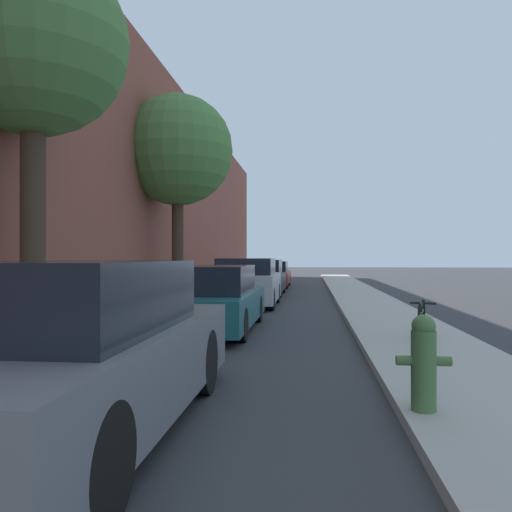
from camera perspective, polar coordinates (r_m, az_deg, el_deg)
ground_plane at (r=14.89m, az=1.74°, el=-5.88°), size 120.00×120.00×0.00m
sidewalk_left at (r=15.37m, az=-9.16°, el=-5.47°), size 2.00×52.00×0.12m
sidewalk_right at (r=14.96m, az=12.94°, el=-5.62°), size 2.00×52.00×0.12m
building_facade_left at (r=15.91m, az=-13.91°, el=9.00°), size 0.70×52.00×8.03m
parked_car_grey at (r=4.70m, az=-19.36°, el=-9.96°), size 1.81×4.61×1.47m
parked_car_teal at (r=10.71m, az=-4.72°, el=-4.79°), size 1.71×4.55×1.32m
parked_car_silver at (r=15.95m, az=-0.97°, el=-2.99°), size 1.83×3.91×1.46m
parked_car_black at (r=20.69m, az=0.42°, el=-2.43°), size 1.88×4.31×1.38m
parked_car_red at (r=25.92m, az=1.69°, el=-2.04°), size 1.75×4.37×1.28m
street_tree_near at (r=9.55m, az=-23.11°, el=20.47°), size 2.98×2.98×6.29m
street_tree_far at (r=16.75m, az=-8.53°, el=11.22°), size 3.44×3.44×6.42m
fire_hydrant at (r=5.04m, az=17.78°, el=-10.85°), size 0.49×0.22×0.87m
bicycle at (r=9.32m, az=17.59°, el=-6.61°), size 0.54×1.51×0.63m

